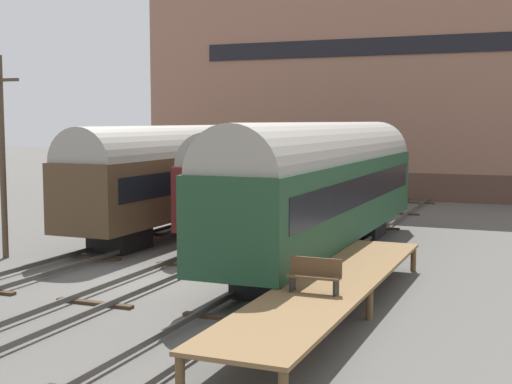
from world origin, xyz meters
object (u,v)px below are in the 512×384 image
Objects in this scene: train_car_maroon at (274,175)px; bench at (315,274)px; train_car_brown at (183,171)px; utility_pole at (2,154)px; train_car_green at (326,182)px.

train_car_maroon is 10.97× the size of bench.
utility_pole reaches higher than train_car_brown.
train_car_green reaches higher than train_car_maroon.
utility_pole is (-14.38, 4.67, 2.69)m from bench.
utility_pole is at bearing -158.78° from train_car_green.
utility_pole is (-3.27, -8.91, 1.18)m from train_car_brown.
train_car_green is 9.75m from bench.
train_car_brown is at bearing -163.17° from train_car_maroon.
bench is at bearing -17.99° from utility_pole.
train_car_green is 13.42× the size of bench.
bench is at bearing -65.44° from train_car_maroon.
bench is 0.18× the size of utility_pole.
train_car_brown is 2.18× the size of utility_pole.
train_car_maroon is at bearing 53.43° from utility_pole.
utility_pole reaches higher than train_car_green.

